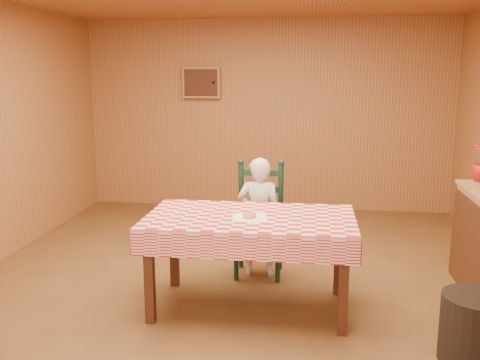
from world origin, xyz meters
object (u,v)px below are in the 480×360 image
storage_bin (476,329)px  ladder_chair (259,222)px  dining_table (250,226)px  seated_child (259,217)px

storage_bin → ladder_chair: bearing=137.8°
ladder_chair → storage_bin: (1.56, -1.42, -0.27)m
dining_table → storage_bin: size_ratio=3.61×
dining_table → ladder_chair: (-0.00, 0.79, -0.18)m
ladder_chair → storage_bin: 2.13m
seated_child → storage_bin: size_ratio=2.45×
dining_table → storage_bin: (1.56, -0.63, -0.46)m
ladder_chair → seated_child: bearing=-90.0°
ladder_chair → seated_child: (-0.00, -0.06, 0.06)m
dining_table → ladder_chair: ladder_chair is taller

